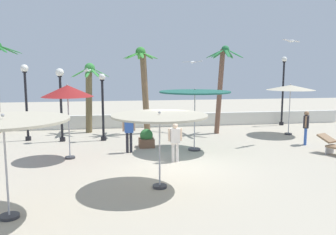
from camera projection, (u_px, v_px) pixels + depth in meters
name	position (u px, v px, depth m)	size (l,w,h in m)	color
ground_plane	(182.00, 166.00, 12.87)	(56.00, 56.00, 0.00)	#B2A893
boundary_wall	(153.00, 120.00, 21.63)	(25.20, 0.30, 0.82)	silver
patio_umbrella_0	(290.00, 88.00, 18.78)	(2.59, 2.59, 2.81)	#333338
patio_umbrella_1	(3.00, 124.00, 8.03)	(3.03, 3.03, 2.56)	#333338
patio_umbrella_3	(68.00, 91.00, 13.58)	(2.03, 2.03, 3.02)	#333338
patio_umbrella_4	(195.00, 94.00, 15.05)	(3.12, 3.12, 2.77)	#333338
patio_umbrella_5	(160.00, 118.00, 10.20)	(2.87, 2.87, 2.35)	#333338
palm_tree_0	(144.00, 80.00, 19.07)	(1.99, 1.99, 4.82)	brown
palm_tree_1	(89.00, 89.00, 19.45)	(2.14, 2.16, 3.96)	brown
palm_tree_2	(222.00, 78.00, 19.12)	(2.11, 2.16, 4.90)	brown
lamp_post_0	(26.00, 93.00, 17.19)	(0.38, 0.38, 3.84)	black
lamp_post_1	(103.00, 102.00, 17.27)	(0.33, 0.33, 3.38)	black
lamp_post_2	(61.00, 94.00, 17.00)	(0.40, 0.40, 3.65)	black
lamp_post_3	(283.00, 86.00, 22.08)	(0.33, 0.33, 4.40)	black
guest_0	(129.00, 128.00, 14.80)	(0.56, 0.26, 1.75)	#26262D
guest_1	(175.00, 139.00, 13.31)	(0.56, 0.24, 1.54)	silver
guest_2	(306.00, 125.00, 16.37)	(0.40, 0.47, 1.63)	#3359B2
seagull_0	(291.00, 41.00, 16.17)	(1.18, 0.69, 0.14)	white
seagull_1	(87.00, 70.00, 18.70)	(0.38, 1.20, 0.19)	white
seagull_2	(192.00, 62.00, 19.84)	(1.07, 0.96, 0.14)	white
planter	(146.00, 139.00, 16.01)	(0.70, 0.70, 0.85)	brown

